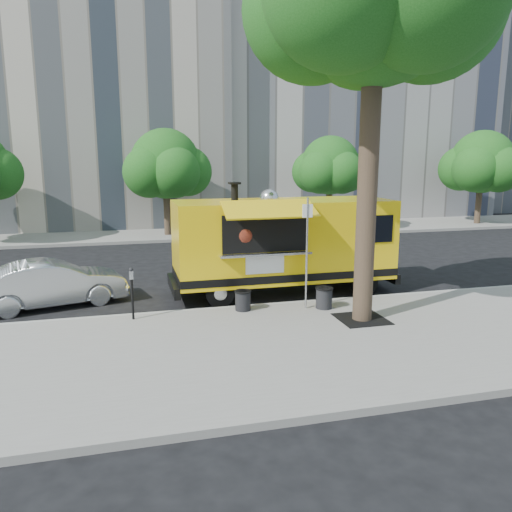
% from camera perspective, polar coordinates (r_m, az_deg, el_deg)
% --- Properties ---
extents(ground, '(120.00, 120.00, 0.00)m').
position_cam_1_polar(ground, '(14.74, -2.10, -5.24)').
color(ground, black).
rests_on(ground, ground).
extents(sidewalk, '(60.00, 6.00, 0.15)m').
position_cam_1_polar(sidewalk, '(11.05, 2.42, -10.57)').
color(sidewalk, gray).
rests_on(sidewalk, ground).
extents(curb, '(60.00, 0.14, 0.16)m').
position_cam_1_polar(curb, '(13.85, -1.28, -6.00)').
color(curb, '#999993').
rests_on(curb, ground).
extents(far_sidewalk, '(60.00, 5.00, 0.15)m').
position_cam_1_polar(far_sidewalk, '(27.78, -8.09, 2.62)').
color(far_sidewalk, gray).
rests_on(far_sidewalk, ground).
extents(building_left, '(22.00, 14.00, 24.00)m').
position_cam_1_polar(building_left, '(37.00, -23.77, 22.54)').
color(building_left, beige).
rests_on(building_left, ground).
extents(building_mid, '(20.00, 14.00, 20.00)m').
position_cam_1_polar(building_mid, '(40.18, 8.11, 19.45)').
color(building_mid, '#A8A19D').
rests_on(building_mid, ground).
extents(tree_well, '(1.20, 1.20, 0.02)m').
position_cam_1_polar(tree_well, '(12.99, 11.98, -7.06)').
color(tree_well, black).
rests_on(tree_well, sidewalk).
extents(far_tree_b, '(3.60, 3.60, 5.50)m').
position_cam_1_polar(far_tree_b, '(26.59, -10.29, 10.31)').
color(far_tree_b, '#33261C').
rests_on(far_tree_b, far_sidewalk).
extents(far_tree_c, '(3.24, 3.24, 5.21)m').
position_cam_1_polar(far_tree_c, '(28.43, 8.46, 10.18)').
color(far_tree_c, '#33261C').
rests_on(far_tree_c, far_sidewalk).
extents(far_tree_d, '(3.78, 3.78, 5.64)m').
position_cam_1_polar(far_tree_d, '(33.75, 24.42, 9.75)').
color(far_tree_d, '#33261C').
rests_on(far_tree_d, far_sidewalk).
extents(sign_post, '(0.28, 0.06, 3.00)m').
position_cam_1_polar(sign_post, '(13.29, 5.83, 1.08)').
color(sign_post, silver).
rests_on(sign_post, sidewalk).
extents(parking_meter, '(0.11, 0.11, 1.33)m').
position_cam_1_polar(parking_meter, '(12.87, -14.00, -3.49)').
color(parking_meter, black).
rests_on(parking_meter, sidewalk).
extents(food_truck, '(6.97, 3.24, 3.44)m').
position_cam_1_polar(food_truck, '(15.30, 3.08, 1.57)').
color(food_truck, yellow).
rests_on(food_truck, ground).
extents(sedan, '(4.24, 2.40, 1.32)m').
position_cam_1_polar(sedan, '(15.28, -22.22, -2.93)').
color(sedan, '#B4B7BC').
rests_on(sedan, ground).
extents(trash_bin_left, '(0.48, 0.48, 0.57)m').
position_cam_1_polar(trash_bin_left, '(13.66, 7.78, -4.68)').
color(trash_bin_left, black).
rests_on(trash_bin_left, sidewalk).
extents(trash_bin_right, '(0.45, 0.45, 0.54)m').
position_cam_1_polar(trash_bin_right, '(13.37, -1.51, -5.01)').
color(trash_bin_right, black).
rests_on(trash_bin_right, sidewalk).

